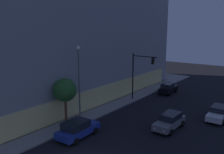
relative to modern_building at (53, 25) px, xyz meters
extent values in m
cube|color=#4C4C51|center=(0.00, 0.03, -10.72)|extent=(38.92, 20.99, 0.15)
cube|color=#F5E68F|center=(0.00, -10.06, -9.39)|extent=(34.67, 0.60, 2.51)
cube|color=gray|center=(0.00, 0.03, -1.12)|extent=(38.52, 20.59, 19.05)
cylinder|color=black|center=(4.09, -12.13, -7.28)|extent=(0.18, 0.18, 6.73)
cylinder|color=black|center=(4.07, -13.99, -4.29)|extent=(0.16, 3.72, 0.12)
cube|color=black|center=(4.06, -15.29, -4.79)|extent=(0.32, 0.32, 0.90)
sphere|color=yellow|center=(4.05, -15.47, -5.07)|extent=(0.18, 0.18, 0.18)
cylinder|color=#5B5B5B|center=(-6.66, -11.92, -6.64)|extent=(0.16, 0.16, 8.02)
sphere|color=#F9EFC6|center=(-6.66, -11.92, -2.48)|extent=(0.44, 0.44, 0.44)
cylinder|color=brown|center=(-8.19, -11.31, -9.28)|extent=(0.27, 0.27, 2.73)
sphere|color=#285E25|center=(-8.19, -11.31, -6.91)|extent=(2.51, 2.51, 2.51)
cube|color=navy|center=(-9.61, -14.56, -10.15)|extent=(4.65, 2.17, 0.66)
cube|color=black|center=(-9.96, -14.58, -9.46)|extent=(2.50, 1.87, 0.72)
cube|color=#F9F4CC|center=(-7.41, -13.87, -10.15)|extent=(0.13, 0.21, 0.12)
cube|color=#F9F4CC|center=(-7.36, -15.04, -10.15)|extent=(0.13, 0.21, 0.12)
cylinder|color=black|center=(-8.25, -13.52, -10.48)|extent=(0.64, 0.27, 0.63)
cylinder|color=black|center=(-8.15, -15.47, -10.48)|extent=(0.64, 0.27, 0.63)
cylinder|color=black|center=(-11.07, -13.66, -10.48)|extent=(0.64, 0.27, 0.63)
cylinder|color=black|center=(-10.98, -15.61, -10.48)|extent=(0.64, 0.27, 0.63)
cube|color=slate|center=(-2.57, -20.85, -10.13)|extent=(4.56, 1.83, 0.66)
cube|color=black|center=(-2.23, -20.86, -9.48)|extent=(2.44, 1.60, 0.63)
cube|color=#F9F4CC|center=(-4.79, -21.30, -10.13)|extent=(0.13, 0.20, 0.12)
cube|color=#F9F4CC|center=(-4.76, -20.28, -10.13)|extent=(0.13, 0.20, 0.12)
cylinder|color=black|center=(-3.99, -21.67, -10.46)|extent=(0.67, 0.26, 0.66)
cylinder|color=black|center=(-3.95, -19.96, -10.46)|extent=(0.67, 0.26, 0.66)
cylinder|color=black|center=(-1.19, -21.74, -10.46)|extent=(0.67, 0.26, 0.66)
cylinder|color=black|center=(-1.15, -20.03, -10.46)|extent=(0.67, 0.26, 0.66)
cube|color=silver|center=(3.21, -24.26, -10.14)|extent=(4.53, 1.84, 0.65)
cube|color=black|center=(3.54, -24.25, -9.52)|extent=(2.36, 1.61, 0.58)
cube|color=#F9F4CC|center=(1.03, -24.84, -10.14)|extent=(0.13, 0.20, 0.12)
cube|color=#F9F4CC|center=(1.00, -23.80, -10.14)|extent=(0.13, 0.20, 0.12)
cylinder|color=black|center=(1.84, -25.16, -10.47)|extent=(0.66, 0.26, 0.65)
cylinder|color=black|center=(1.79, -23.44, -10.47)|extent=(0.66, 0.26, 0.65)
cylinder|color=black|center=(4.58, -23.37, -10.47)|extent=(0.66, 0.26, 0.65)
cube|color=black|center=(10.68, -14.78, -10.13)|extent=(4.51, 1.89, 0.70)
cube|color=black|center=(10.35, -14.79, -9.46)|extent=(2.30, 1.63, 0.63)
cube|color=#F9F4CC|center=(12.83, -14.18, -10.13)|extent=(0.13, 0.20, 0.12)
cube|color=#F9F4CC|center=(12.87, -15.20, -10.13)|extent=(0.13, 0.20, 0.12)
cylinder|color=black|center=(12.02, -13.87, -10.48)|extent=(0.64, 0.27, 0.63)
cylinder|color=black|center=(12.09, -15.58, -10.48)|extent=(0.64, 0.27, 0.63)
cylinder|color=black|center=(9.27, -13.98, -10.48)|extent=(0.64, 0.27, 0.63)
cylinder|color=black|center=(9.34, -15.69, -10.48)|extent=(0.64, 0.27, 0.63)
camera|label=1|loc=(-25.53, -30.57, -0.30)|focal=39.46mm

